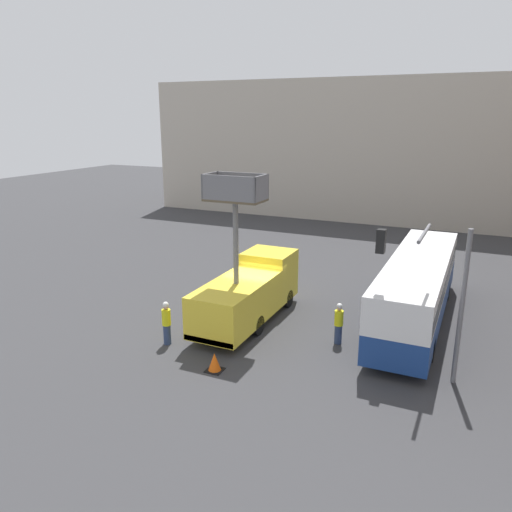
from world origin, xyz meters
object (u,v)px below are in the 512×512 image
at_px(traffic_light_pole, 432,277).
at_px(traffic_cone_near_truck, 215,362).
at_px(utility_truck, 249,290).
at_px(road_worker_near_truck, 167,323).
at_px(city_bus, 417,285).
at_px(road_worker_directing, 339,323).

height_order(traffic_light_pole, traffic_cone_near_truck, traffic_light_pole).
distance_m(utility_truck, road_worker_near_truck, 4.39).
xyz_separation_m(road_worker_near_truck, traffic_cone_near_truck, (3.02, -1.21, -0.64)).
bearing_deg(traffic_cone_near_truck, traffic_light_pole, 21.97).
height_order(utility_truck, city_bus, utility_truck).
bearing_deg(traffic_light_pole, road_worker_directing, 159.32).
bearing_deg(traffic_light_pole, road_worker_near_truck, -170.34).
distance_m(city_bus, road_worker_near_truck, 11.70).
bearing_deg(city_bus, traffic_cone_near_truck, 127.33).
distance_m(utility_truck, road_worker_directing, 4.69).
xyz_separation_m(city_bus, traffic_cone_near_truck, (-6.37, -8.14, -1.51)).
relative_size(utility_truck, traffic_cone_near_truck, 10.11).
height_order(utility_truck, road_worker_near_truck, utility_truck).
bearing_deg(city_bus, utility_truck, 98.56).
distance_m(city_bus, traffic_cone_near_truck, 10.45).
height_order(traffic_light_pole, road_worker_directing, traffic_light_pole).
distance_m(traffic_light_pole, traffic_cone_near_truck, 8.72).
distance_m(utility_truck, traffic_light_pole, 8.86).
xyz_separation_m(city_bus, traffic_light_pole, (1.00, -5.16, 2.08)).
bearing_deg(city_bus, traffic_light_pole, 176.34).
distance_m(traffic_light_pole, road_worker_directing, 4.96).
height_order(city_bus, road_worker_near_truck, city_bus).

